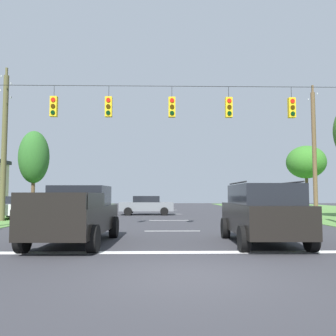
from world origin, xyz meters
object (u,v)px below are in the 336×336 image
at_px(distant_car_crossing_white, 16,207).
at_px(tree_roadside_far_right, 306,162).
at_px(overhead_signal_span, 167,142).
at_px(utility_pole_near_left, 4,144).
at_px(utility_pole_mid_right, 314,153).
at_px(distant_car_oncoming, 146,205).
at_px(pickup_truck, 76,215).
at_px(suv_black, 262,212).
at_px(tree_roadside_left, 34,157).

xyz_separation_m(distant_car_crossing_white, tree_roadside_far_right, (24.21, 10.04, 4.01)).
distance_m(overhead_signal_span, utility_pole_near_left, 11.63).
bearing_deg(overhead_signal_span, utility_pole_mid_right, 36.53).
bearing_deg(utility_pole_mid_right, distant_car_oncoming, 156.69).
height_order(distant_car_crossing_white, distant_car_oncoming, same).
xyz_separation_m(pickup_truck, utility_pole_mid_right, (13.36, 12.00, 3.52)).
bearing_deg(overhead_signal_span, distant_car_oncoming, 96.34).
height_order(suv_black, distant_car_oncoming, suv_black).
bearing_deg(utility_pole_near_left, distant_car_oncoming, 38.07).
distance_m(suv_black, distant_car_crossing_white, 18.55).
bearing_deg(distant_car_oncoming, overhead_signal_span, -83.66).
bearing_deg(pickup_truck, distant_car_oncoming, 84.23).
distance_m(distant_car_oncoming, utility_pole_mid_right, 13.21).
bearing_deg(overhead_signal_span, suv_black, -56.32).
height_order(overhead_signal_span, utility_pole_mid_right, utility_pole_mid_right).
xyz_separation_m(overhead_signal_span, distant_car_crossing_white, (-10.16, 8.28, -3.30)).
xyz_separation_m(distant_car_oncoming, utility_pole_mid_right, (11.64, -5.02, 3.69)).
bearing_deg(tree_roadside_far_right, tree_roadside_left, -177.13).
bearing_deg(suv_black, tree_roadside_far_right, 64.58).
height_order(utility_pole_mid_right, tree_roadside_far_right, utility_pole_mid_right).
bearing_deg(pickup_truck, utility_pole_mid_right, 41.92).
distance_m(overhead_signal_span, pickup_truck, 6.24).
distance_m(utility_pole_near_left, tree_roadside_left, 11.36).
bearing_deg(utility_pole_near_left, overhead_signal_span, -30.24).
distance_m(distant_car_oncoming, tree_roadside_far_right, 16.96).
relative_size(distant_car_crossing_white, distant_car_oncoming, 1.03).
relative_size(overhead_signal_span, tree_roadside_left, 2.45).
relative_size(tree_roadside_far_right, tree_roadside_left, 0.85).
xyz_separation_m(distant_car_crossing_white, utility_pole_near_left, (0.12, -2.43, 3.99)).
height_order(utility_pole_near_left, tree_roadside_left, utility_pole_near_left).
bearing_deg(distant_car_oncoming, utility_pole_near_left, -141.93).
distance_m(utility_pole_mid_right, utility_pole_near_left, 20.35).
xyz_separation_m(suv_black, distant_car_oncoming, (-4.52, 17.28, -0.27)).
height_order(distant_car_oncoming, tree_roadside_far_right, tree_roadside_far_right).
bearing_deg(distant_car_crossing_white, distant_car_oncoming, 26.29).
xyz_separation_m(overhead_signal_span, pickup_truck, (-3.12, -4.41, -3.12)).
xyz_separation_m(pickup_truck, suv_black, (6.24, -0.27, 0.09)).
height_order(overhead_signal_span, utility_pole_near_left, utility_pole_near_left).
height_order(suv_black, tree_roadside_left, tree_roadside_left).
xyz_separation_m(pickup_truck, distant_car_crossing_white, (-7.04, 12.69, -0.18)).
bearing_deg(distant_car_crossing_white, utility_pole_mid_right, -1.95).
bearing_deg(distant_car_crossing_white, pickup_truck, -60.99).
relative_size(overhead_signal_span, distant_car_oncoming, 4.29).
relative_size(distant_car_crossing_white, utility_pole_near_left, 0.46).
distance_m(pickup_truck, distant_car_oncoming, 17.10).
height_order(pickup_truck, tree_roadside_far_right, tree_roadside_far_right).
distance_m(distant_car_crossing_white, utility_pole_mid_right, 20.74).
xyz_separation_m(distant_car_crossing_white, tree_roadside_left, (-1.92, 8.73, 4.30)).
relative_size(distant_car_crossing_white, utility_pole_mid_right, 0.48).
xyz_separation_m(utility_pole_near_left, tree_roadside_left, (-2.05, 11.17, 0.31)).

